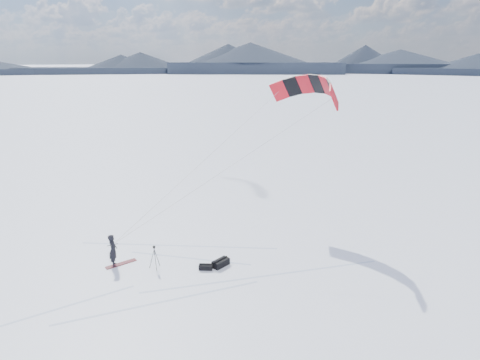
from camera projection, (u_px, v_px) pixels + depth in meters
name	position (u px, v px, depth m)	size (l,w,h in m)	color
ground	(147.00, 278.00, 20.18)	(1800.00, 1800.00, 0.00)	white
horizon_hills	(142.00, 204.00, 19.03)	(704.00, 705.94, 9.39)	black
snow_tracks	(118.00, 286.00, 19.44)	(13.93, 10.25, 0.01)	#A5B4D4
snowkiter	(115.00, 265.00, 21.41)	(0.65, 0.43, 1.78)	black
snowboard	(121.00, 264.00, 21.54)	(1.65, 0.31, 0.04)	maroon
tripod	(154.00, 254.00, 20.87)	(0.58, 0.53, 1.29)	black
gear_bag_a	(221.00, 263.00, 21.30)	(1.06, 0.86, 0.43)	black
gear_bag_b	(206.00, 267.00, 20.98)	(0.78, 0.57, 0.32)	black
power_kite	(310.00, 89.00, 24.95)	(13.79, 6.09, 8.47)	red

